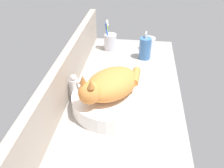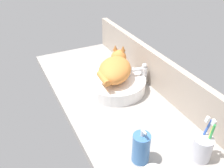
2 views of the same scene
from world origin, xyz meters
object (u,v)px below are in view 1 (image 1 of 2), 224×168
at_px(sink_basin, 112,101).
at_px(cat, 109,85).
at_px(toothbrush_cup, 110,41).
at_px(soap_dispenser, 145,48).
at_px(water_glass, 149,44).
at_px(faucet, 77,87).

xyz_separation_m(sink_basin, cat, (-0.01, 0.01, 0.09)).
bearing_deg(cat, toothbrush_cup, 7.27).
xyz_separation_m(cat, toothbrush_cup, (0.59, 0.08, -0.07)).
height_order(soap_dispenser, water_glass, soap_dispenser).
bearing_deg(soap_dispenser, water_glass, -11.75).
bearing_deg(soap_dispenser, cat, 164.19).
bearing_deg(cat, sink_basin, -33.79).
relative_size(cat, toothbrush_cup, 1.61).
distance_m(sink_basin, toothbrush_cup, 0.58).
distance_m(sink_basin, soap_dispenser, 0.50).
bearing_deg(toothbrush_cup, cat, -172.73).
height_order(faucet, soap_dispenser, soap_dispenser).
distance_m(sink_basin, cat, 0.09).
relative_size(cat, water_glass, 3.87).
bearing_deg(toothbrush_cup, water_glass, -83.39).
xyz_separation_m(cat, soap_dispenser, (0.50, -0.14, -0.06)).
distance_m(faucet, toothbrush_cup, 0.56).
distance_m(cat, toothbrush_cup, 0.60).
height_order(faucet, water_glass, faucet).
relative_size(sink_basin, cat, 1.11).
xyz_separation_m(soap_dispenser, toothbrush_cup, (0.09, 0.22, -0.01)).
height_order(sink_basin, faucet, faucet).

